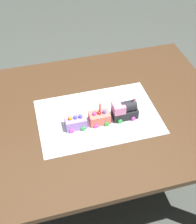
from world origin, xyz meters
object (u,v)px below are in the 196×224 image
object	(u,v)px
cake_car_flatbed_coral	(99,118)
birthday_candle	(100,107)
cake_locomotive	(125,110)
cake_car_caboose_lavender	(76,122)
dining_table	(91,127)

from	to	relation	value
cake_car_flatbed_coral	birthday_candle	xyz separation A→B (m)	(-0.00, -0.00, 0.07)
cake_locomotive	cake_car_caboose_lavender	world-z (taller)	cake_locomotive
cake_car_caboose_lavender	cake_car_flatbed_coral	bearing A→B (deg)	180.00
dining_table	birthday_candle	world-z (taller)	birthday_candle
dining_table	cake_locomotive	size ratio (longest dim) A/B	10.00
cake_car_flatbed_coral	cake_car_caboose_lavender	world-z (taller)	same
cake_locomotive	cake_car_caboose_lavender	xyz separation A→B (m)	(0.25, 0.00, -0.02)
cake_car_flatbed_coral	birthday_candle	bearing A→B (deg)	-180.00
cake_car_caboose_lavender	birthday_candle	size ratio (longest dim) A/B	1.67
cake_car_caboose_lavender	birthday_candle	xyz separation A→B (m)	(-0.12, -0.00, 0.07)
cake_car_caboose_lavender	cake_locomotive	bearing A→B (deg)	-180.00
cake_locomotive	cake_car_caboose_lavender	size ratio (longest dim) A/B	1.40
cake_locomotive	cake_car_flatbed_coral	xyz separation A→B (m)	(0.13, 0.00, -0.02)
cake_locomotive	cake_car_flatbed_coral	bearing A→B (deg)	0.00
birthday_candle	dining_table	bearing A→B (deg)	-69.41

